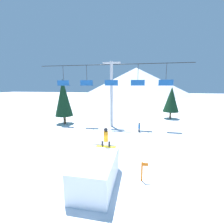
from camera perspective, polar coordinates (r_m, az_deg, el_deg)
ground_plane at (r=10.32m, az=-7.61°, el=-23.98°), size 220.00×220.00×0.00m
mountain_ridge at (r=95.24m, az=9.10°, el=11.44°), size 65.41×65.41×16.35m
snow_ramp at (r=9.43m, az=-5.92°, el=-21.45°), size 2.10×3.85×1.68m
snowboarder at (r=10.12m, az=-2.37°, el=-9.63°), size 1.36×0.30×1.33m
chairlift at (r=20.72m, az=-0.20°, el=9.27°), size 20.73×0.44×8.91m
pine_tree_near at (r=23.46m, az=-18.02°, el=5.20°), size 2.62×2.62×6.72m
pine_tree_far at (r=27.83m, az=21.66°, el=4.47°), size 2.67×2.67×5.54m
trail_marker at (r=9.91m, az=11.42°, el=-21.13°), size 0.41×0.10×1.22m
distant_skier at (r=18.98m, az=10.32°, el=-5.65°), size 0.24×0.24×1.23m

